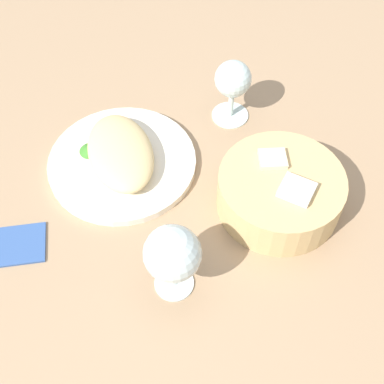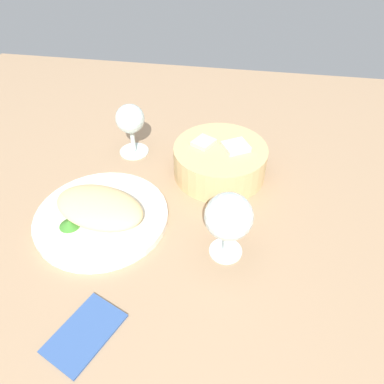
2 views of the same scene
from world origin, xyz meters
The scene contains 8 objects.
ground_plane centered at (0.00, 0.00, -1.00)cm, with size 140.00×140.00×2.00cm, color tan.
plate centered at (-6.47, -2.50, 0.70)cm, with size 25.02×25.02×1.40cm, color white.
omelette centered at (-6.47, -2.50, 3.36)cm, with size 17.47×10.59×3.92cm, color #E5C688.
lettuce_garnish centered at (-11.09, -6.13, 2.05)cm, with size 3.84×3.84×1.30cm, color #3A7F2A.
bread_basket centered at (13.96, 15.00, 3.51)cm, with size 19.62×19.62×7.86cm.
wine_glass_near centered at (17.36, -6.34, 8.37)cm, with size 7.94×7.94×12.70cm.
wine_glass_far centered at (-6.59, 19.73, 7.99)cm, with size 6.70×6.70×12.08cm.
folded_napkin centered at (-1.20, -24.62, 0.40)cm, with size 11.00×7.00×0.80cm, color #355696.
Camera 2 is at (18.11, -46.99, 50.24)cm, focal length 34.08 mm.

